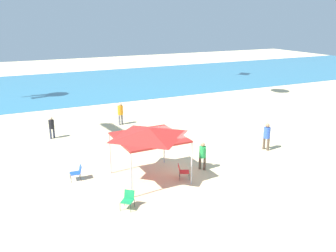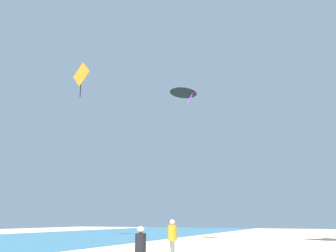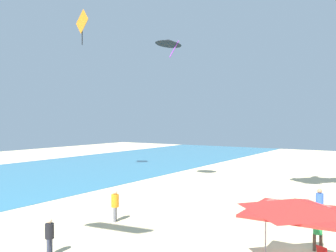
% 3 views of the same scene
% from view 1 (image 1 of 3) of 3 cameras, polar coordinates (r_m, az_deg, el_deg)
% --- Properties ---
extents(ground, '(120.00, 120.00, 0.10)m').
position_cam_1_polar(ground, '(21.46, 1.23, -7.16)').
color(ground, beige).
extents(ocean_strip, '(120.00, 23.32, 0.02)m').
position_cam_1_polar(ocean_strip, '(48.73, -14.91, 6.07)').
color(ocean_strip, teal).
rests_on(ocean_strip, ground).
extents(canopy_tent, '(3.53, 3.43, 2.93)m').
position_cam_1_polar(canopy_tent, '(19.61, -2.96, -1.16)').
color(canopy_tent, '#B7B7BC').
rests_on(canopy_tent, ground).
extents(folding_chair_near_cooler, '(0.79, 0.74, 0.82)m').
position_cam_1_polar(folding_chair_near_cooler, '(20.36, 2.23, -6.94)').
color(folding_chair_near_cooler, black).
rests_on(folding_chair_near_cooler, ground).
extents(folding_chair_right_of_tent, '(0.67, 0.59, 0.82)m').
position_cam_1_polar(folding_chair_right_of_tent, '(20.83, -13.94, -6.89)').
color(folding_chair_right_of_tent, black).
rests_on(folding_chair_right_of_tent, ground).
extents(folding_chair_facing_ocean, '(0.80, 0.81, 0.82)m').
position_cam_1_polar(folding_chair_facing_ocean, '(17.56, -6.22, -11.15)').
color(folding_chair_facing_ocean, black).
rests_on(folding_chair_facing_ocean, ground).
extents(person_far_stroller, '(0.40, 0.40, 1.67)m').
position_cam_1_polar(person_far_stroller, '(21.40, 5.39, -4.33)').
color(person_far_stroller, brown).
rests_on(person_far_stroller, ground).
extents(person_watching_sky, '(0.40, 0.39, 1.64)m').
position_cam_1_polar(person_watching_sky, '(28.00, -17.66, 0.05)').
color(person_watching_sky, '#33384C').
rests_on(person_watching_sky, ground).
extents(person_beachcomber, '(0.45, 0.44, 1.86)m').
position_cam_1_polar(person_beachcomber, '(30.31, -7.41, 2.22)').
color(person_beachcomber, slate).
rests_on(person_beachcomber, ground).
extents(person_near_umbrella, '(0.44, 0.48, 1.85)m').
position_cam_1_polar(person_near_umbrella, '(25.23, 15.11, -1.27)').
color(person_near_umbrella, brown).
rests_on(person_near_umbrella, ground).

